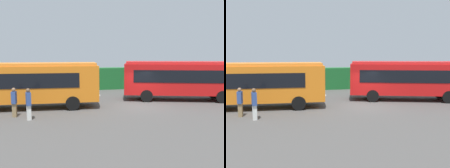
% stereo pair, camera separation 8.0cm
% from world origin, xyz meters
% --- Properties ---
extents(ground_plane, '(64.00, 64.00, 0.00)m').
position_xyz_m(ground_plane, '(0.00, 0.00, 0.00)').
color(ground_plane, '#514F4C').
extents(bus_orange, '(9.98, 2.83, 3.28)m').
position_xyz_m(bus_orange, '(-8.06, 0.83, 1.88)').
color(bus_orange, orange).
rests_on(bus_orange, ground_plane).
extents(bus_red, '(9.95, 5.03, 3.27)m').
position_xyz_m(bus_red, '(4.16, 1.53, 1.88)').
color(bus_red, red).
rests_on(bus_red, ground_plane).
extents(person_left, '(0.52, 0.39, 1.83)m').
position_xyz_m(person_left, '(-10.50, 3.96, 0.96)').
color(person_left, black).
rests_on(person_left, ground_plane).
extents(person_center, '(0.29, 0.43, 1.85)m').
position_xyz_m(person_center, '(-8.76, -1.49, 0.98)').
color(person_center, olive).
rests_on(person_center, ground_plane).
extents(person_right, '(0.36, 0.49, 1.92)m').
position_xyz_m(person_right, '(-7.80, -2.42, 1.02)').
color(person_right, silver).
rests_on(person_right, ground_plane).
extents(person_far, '(0.53, 0.49, 1.87)m').
position_xyz_m(person_far, '(3.46, 4.76, 0.99)').
color(person_far, olive).
rests_on(person_far, ground_plane).
extents(hedge_row, '(44.00, 1.50, 2.34)m').
position_xyz_m(hedge_row, '(0.00, 9.39, 1.17)').
color(hedge_row, '#1B632B').
rests_on(hedge_row, ground_plane).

